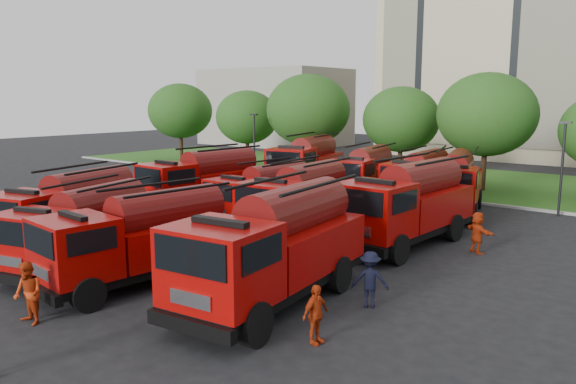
% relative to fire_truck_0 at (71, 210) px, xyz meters
% --- Properties ---
extents(ground, '(140.00, 140.00, 0.00)m').
position_rel_fire_truck_0_xyz_m(ground, '(2.74, 2.67, -1.64)').
color(ground, black).
rests_on(ground, ground).
extents(lawn, '(70.00, 16.00, 0.12)m').
position_rel_fire_truck_0_xyz_m(lawn, '(2.74, 28.67, -1.58)').
color(lawn, '#245416').
rests_on(lawn, ground).
extents(curb, '(70.00, 0.30, 0.14)m').
position_rel_fire_truck_0_xyz_m(curb, '(2.74, 20.57, -1.57)').
color(curb, gray).
rests_on(curb, ground).
extents(apartment_building, '(30.00, 14.18, 25.00)m').
position_rel_fire_truck_0_xyz_m(apartment_building, '(4.74, 50.61, 10.86)').
color(apartment_building, '#BFAF8E').
rests_on(apartment_building, ground).
extents(side_building, '(18.00, 12.00, 10.00)m').
position_rel_fire_truck_0_xyz_m(side_building, '(-27.26, 46.67, 3.36)').
color(side_building, gray).
rests_on(side_building, ground).
extents(tree_0, '(6.30, 6.30, 7.70)m').
position_rel_fire_truck_0_xyz_m(tree_0, '(-21.26, 24.67, 3.38)').
color(tree_0, '#382314').
rests_on(tree_0, ground).
extents(tree_1, '(5.71, 5.71, 6.98)m').
position_rel_fire_truck_0_xyz_m(tree_1, '(-13.26, 25.67, 2.91)').
color(tree_1, '#382314').
rests_on(tree_1, ground).
extents(tree_2, '(6.72, 6.72, 8.22)m').
position_rel_fire_truck_0_xyz_m(tree_2, '(-5.26, 24.17, 3.71)').
color(tree_2, '#382314').
rests_on(tree_2, ground).
extents(tree_3, '(5.88, 5.88, 7.19)m').
position_rel_fire_truck_0_xyz_m(tree_3, '(1.74, 26.67, 3.04)').
color(tree_3, '#382314').
rests_on(tree_3, ground).
extents(tree_4, '(6.55, 6.55, 8.01)m').
position_rel_fire_truck_0_xyz_m(tree_4, '(8.74, 25.17, 3.58)').
color(tree_4, '#382314').
rests_on(tree_4, ground).
extents(lamp_post_0, '(0.60, 0.25, 5.11)m').
position_rel_fire_truck_0_xyz_m(lamp_post_0, '(-7.26, 19.87, 1.26)').
color(lamp_post_0, black).
rests_on(lamp_post_0, ground).
extents(lamp_post_1, '(0.60, 0.25, 5.11)m').
position_rel_fire_truck_0_xyz_m(lamp_post_1, '(14.74, 19.87, 1.26)').
color(lamp_post_1, black).
rests_on(lamp_post_1, ground).
extents(fire_truck_0, '(4.10, 7.53, 3.26)m').
position_rel_fire_truck_0_xyz_m(fire_truck_0, '(0.00, 0.00, 0.00)').
color(fire_truck_0, black).
rests_on(fire_truck_0, ground).
extents(fire_truck_1, '(3.93, 7.04, 3.04)m').
position_rel_fire_truck_0_xyz_m(fire_truck_1, '(2.92, -1.29, -0.11)').
color(fire_truck_1, black).
rests_on(fire_truck_1, ground).
extents(fire_truck_2, '(3.11, 7.20, 3.18)m').
position_rel_fire_truck_0_xyz_m(fire_truck_2, '(6.15, -1.09, -0.04)').
color(fire_truck_2, black).
rests_on(fire_truck_2, ground).
extents(fire_truck_3, '(3.62, 8.15, 3.59)m').
position_rel_fire_truck_0_xyz_m(fire_truck_3, '(10.93, 0.29, 0.17)').
color(fire_truck_3, black).
rests_on(fire_truck_3, ground).
extents(fire_truck_4, '(3.16, 7.72, 3.45)m').
position_rel_fire_truck_0_xyz_m(fire_truck_4, '(-1.35, 8.95, 0.09)').
color(fire_truck_4, black).
rests_on(fire_truck_4, ground).
extents(fire_truck_5, '(2.57, 6.65, 3.00)m').
position_rel_fire_truck_0_xyz_m(fire_truck_5, '(3.30, 8.70, -0.13)').
color(fire_truck_5, black).
rests_on(fire_truck_5, ground).
extents(fire_truck_6, '(3.11, 7.35, 3.26)m').
position_rel_fire_truck_0_xyz_m(fire_truck_6, '(6.02, 8.11, 0.00)').
color(fire_truck_6, black).
rests_on(fire_truck_6, ground).
extents(fire_truck_7, '(3.25, 8.03, 3.59)m').
position_rel_fire_truck_0_xyz_m(fire_truck_7, '(10.96, 9.30, 0.17)').
color(fire_truck_7, black).
rests_on(fire_truck_7, ground).
extents(fire_truck_8, '(4.51, 8.42, 3.65)m').
position_rel_fire_truck_0_xyz_m(fire_truck_8, '(-1.42, 18.81, 0.20)').
color(fire_truck_8, black).
rests_on(fire_truck_8, ground).
extents(fire_truck_9, '(3.65, 7.44, 3.24)m').
position_rel_fire_truck_0_xyz_m(fire_truck_9, '(3.72, 17.95, -0.01)').
color(fire_truck_9, black).
rests_on(fire_truck_9, ground).
extents(fire_truck_10, '(2.89, 7.06, 3.15)m').
position_rel_fire_truck_0_xyz_m(fire_truck_10, '(7.16, 18.65, -0.05)').
color(fire_truck_10, black).
rests_on(fire_truck_10, ground).
extents(fire_truck_11, '(4.55, 7.79, 3.36)m').
position_rel_fire_truck_0_xyz_m(fire_truck_11, '(9.97, 17.09, 0.05)').
color(fire_truck_11, black).
rests_on(fire_truck_11, ground).
extents(firefighter_1, '(0.90, 0.51, 1.81)m').
position_rel_fire_truck_0_xyz_m(firefighter_1, '(6.51, -5.27, -1.64)').
color(firefighter_1, '#B02F0D').
rests_on(firefighter_1, ground).
extents(firefighter_2, '(0.61, 0.98, 1.60)m').
position_rel_fire_truck_0_xyz_m(firefighter_2, '(13.64, -1.29, -1.64)').
color(firefighter_2, '#B02F0D').
rests_on(firefighter_2, ground).
extents(firefighter_3, '(1.28, 1.06, 1.76)m').
position_rel_fire_truck_0_xyz_m(firefighter_3, '(13.44, 1.85, -1.64)').
color(firefighter_3, black).
rests_on(firefighter_3, ground).
extents(firefighter_4, '(1.15, 1.00, 1.98)m').
position_rel_fire_truck_0_xyz_m(firefighter_4, '(-1.61, 4.12, -1.64)').
color(firefighter_4, black).
rests_on(firefighter_4, ground).
extents(firefighter_5, '(1.72, 1.46, 1.73)m').
position_rel_fire_truck_0_xyz_m(firefighter_5, '(13.85, 9.91, -1.64)').
color(firefighter_5, '#B02F0D').
rests_on(firefighter_5, ground).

